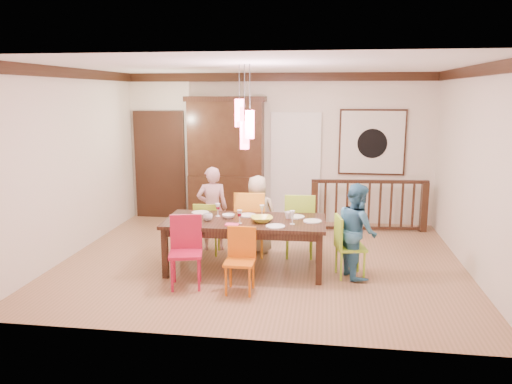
# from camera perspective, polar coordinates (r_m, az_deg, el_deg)

# --- Properties ---
(floor) EXTENTS (6.00, 6.00, 0.00)m
(floor) POSITION_cam_1_polar(r_m,az_deg,el_deg) (7.71, 0.64, -7.82)
(floor) COLOR #8F6945
(floor) RESTS_ON ground
(ceiling) EXTENTS (6.00, 6.00, 0.00)m
(ceiling) POSITION_cam_1_polar(r_m,az_deg,el_deg) (7.30, 0.69, 14.24)
(ceiling) COLOR white
(ceiling) RESTS_ON wall_back
(wall_back) EXTENTS (6.00, 0.00, 6.00)m
(wall_back) POSITION_cam_1_polar(r_m,az_deg,el_deg) (9.83, 2.53, 4.99)
(wall_back) COLOR beige
(wall_back) RESTS_ON floor
(wall_left) EXTENTS (0.00, 5.00, 5.00)m
(wall_left) POSITION_cam_1_polar(r_m,az_deg,el_deg) (8.30, -20.38, 3.14)
(wall_left) COLOR beige
(wall_left) RESTS_ON floor
(wall_right) EXTENTS (0.00, 5.00, 5.00)m
(wall_right) POSITION_cam_1_polar(r_m,az_deg,el_deg) (7.60, 23.74, 2.20)
(wall_right) COLOR beige
(wall_right) RESTS_ON floor
(crown_molding) EXTENTS (6.00, 5.00, 0.16)m
(crown_molding) POSITION_cam_1_polar(r_m,az_deg,el_deg) (7.30, 0.69, 13.61)
(crown_molding) COLOR black
(crown_molding) RESTS_ON wall_back
(panel_door) EXTENTS (1.04, 0.07, 2.24)m
(panel_door) POSITION_cam_1_polar(r_m,az_deg,el_deg) (10.34, -10.89, 2.87)
(panel_door) COLOR black
(panel_door) RESTS_ON wall_back
(white_doorway) EXTENTS (0.97, 0.05, 2.22)m
(white_doorway) POSITION_cam_1_polar(r_m,az_deg,el_deg) (9.82, 4.53, 2.61)
(white_doorway) COLOR silver
(white_doorway) RESTS_ON wall_back
(painting) EXTENTS (1.25, 0.06, 1.25)m
(painting) POSITION_cam_1_polar(r_m,az_deg,el_deg) (9.77, 13.13, 5.55)
(painting) COLOR black
(painting) RESTS_ON wall_back
(pendant_cluster) EXTENTS (0.27, 0.21, 1.14)m
(pendant_cluster) POSITION_cam_1_polar(r_m,az_deg,el_deg) (6.89, -1.31, 7.81)
(pendant_cluster) COLOR #FF4C69
(pendant_cluster) RESTS_ON ceiling
(dining_table) EXTENTS (2.29, 1.08, 0.75)m
(dining_table) POSITION_cam_1_polar(r_m,az_deg,el_deg) (7.12, -1.26, -3.79)
(dining_table) COLOR black
(dining_table) RESTS_ON floor
(chair_far_left) EXTENTS (0.40, 0.40, 0.84)m
(chair_far_left) POSITION_cam_1_polar(r_m,az_deg,el_deg) (7.94, -5.56, -3.67)
(chair_far_left) COLOR #86A421
(chair_far_left) RESTS_ON floor
(chair_far_mid) EXTENTS (0.50, 0.50, 1.04)m
(chair_far_mid) POSITION_cam_1_polar(r_m,az_deg,el_deg) (7.82, -0.63, -3.00)
(chair_far_mid) COLOR orange
(chair_far_mid) RESTS_ON floor
(chair_far_right) EXTENTS (0.48, 0.48, 1.01)m
(chair_far_right) POSITION_cam_1_polar(r_m,az_deg,el_deg) (7.80, 4.99, -3.20)
(chair_far_right) COLOR #8FC12B
(chair_far_right) RESTS_ON floor
(chair_near_left) EXTENTS (0.50, 0.50, 0.93)m
(chair_near_left) POSITION_cam_1_polar(r_m,az_deg,el_deg) (6.61, -8.05, -6.33)
(chair_near_left) COLOR #A81231
(chair_near_left) RESTS_ON floor
(chair_near_mid) EXTENTS (0.38, 0.38, 0.83)m
(chair_near_mid) POSITION_cam_1_polar(r_m,az_deg,el_deg) (6.39, -1.88, -7.41)
(chair_near_mid) COLOR #CE5E0C
(chair_near_mid) RESTS_ON floor
(chair_end_right) EXTENTS (0.46, 0.46, 0.86)m
(chair_end_right) POSITION_cam_1_polar(r_m,az_deg,el_deg) (7.04, 10.77, -5.65)
(chair_end_right) COLOR #97D029
(chair_end_right) RESTS_ON floor
(china_hutch) EXTENTS (1.56, 0.46, 2.46)m
(china_hutch) POSITION_cam_1_polar(r_m,az_deg,el_deg) (9.80, -3.43, 3.68)
(china_hutch) COLOR black
(china_hutch) RESTS_ON floor
(balustrade) EXTENTS (2.14, 0.28, 0.96)m
(balustrade) POSITION_cam_1_polar(r_m,az_deg,el_deg) (9.43, 12.79, -1.40)
(balustrade) COLOR black
(balustrade) RESTS_ON floor
(person_far_left) EXTENTS (0.57, 0.44, 1.37)m
(person_far_left) POSITION_cam_1_polar(r_m,az_deg,el_deg) (8.09, -5.01, -1.91)
(person_far_left) COLOR #DBA7B4
(person_far_left) RESTS_ON floor
(person_far_mid) EXTENTS (0.62, 0.41, 1.25)m
(person_far_mid) POSITION_cam_1_polar(r_m,az_deg,el_deg) (7.95, 0.17, -2.55)
(person_far_mid) COLOR #B9AC8C
(person_far_mid) RESTS_ON floor
(person_end_right) EXTENTS (0.68, 0.77, 1.32)m
(person_end_right) POSITION_cam_1_polar(r_m,az_deg,el_deg) (7.04, 11.47, -4.32)
(person_end_right) COLOR teal
(person_end_right) RESTS_ON floor
(serving_bowl) EXTENTS (0.38, 0.38, 0.08)m
(serving_bowl) POSITION_cam_1_polar(r_m,az_deg,el_deg) (6.97, 0.66, -3.13)
(serving_bowl) COLOR #D5D53C
(serving_bowl) RESTS_ON dining_table
(small_bowl) EXTENTS (0.23, 0.23, 0.06)m
(small_bowl) POSITION_cam_1_polar(r_m,az_deg,el_deg) (7.19, -3.17, -2.78)
(small_bowl) COLOR white
(small_bowl) RESTS_ON dining_table
(cup_left) EXTENTS (0.18, 0.18, 0.11)m
(cup_left) POSITION_cam_1_polar(r_m,az_deg,el_deg) (7.06, -5.52, -2.87)
(cup_left) COLOR silver
(cup_left) RESTS_ON dining_table
(cup_right) EXTENTS (0.14, 0.14, 0.10)m
(cup_right) POSITION_cam_1_polar(r_m,az_deg,el_deg) (7.16, 3.71, -2.66)
(cup_right) COLOR silver
(cup_right) RESTS_ON dining_table
(plate_far_left) EXTENTS (0.26, 0.26, 0.01)m
(plate_far_left) POSITION_cam_1_polar(r_m,az_deg,el_deg) (7.54, -6.38, -2.34)
(plate_far_left) COLOR white
(plate_far_left) RESTS_ON dining_table
(plate_far_mid) EXTENTS (0.26, 0.26, 0.01)m
(plate_far_mid) POSITION_cam_1_polar(r_m,az_deg,el_deg) (7.33, -0.99, -2.66)
(plate_far_mid) COLOR white
(plate_far_mid) RESTS_ON dining_table
(plate_far_right) EXTENTS (0.26, 0.26, 0.01)m
(plate_far_right) POSITION_cam_1_polar(r_m,az_deg,el_deg) (7.26, 4.55, -2.83)
(plate_far_right) COLOR white
(plate_far_right) RESTS_ON dining_table
(plate_near_left) EXTENTS (0.26, 0.26, 0.01)m
(plate_near_left) POSITION_cam_1_polar(r_m,az_deg,el_deg) (6.98, -7.81, -3.48)
(plate_near_left) COLOR white
(plate_near_left) RESTS_ON dining_table
(plate_near_mid) EXTENTS (0.26, 0.26, 0.01)m
(plate_near_mid) POSITION_cam_1_polar(r_m,az_deg,el_deg) (6.73, 2.22, -3.93)
(plate_near_mid) COLOR white
(plate_near_mid) RESTS_ON dining_table
(plate_end_right) EXTENTS (0.26, 0.26, 0.01)m
(plate_end_right) POSITION_cam_1_polar(r_m,az_deg,el_deg) (7.04, 6.48, -3.32)
(plate_end_right) COLOR white
(plate_end_right) RESTS_ON dining_table
(wine_glass_a) EXTENTS (0.08, 0.08, 0.19)m
(wine_glass_a) POSITION_cam_1_polar(r_m,az_deg,el_deg) (7.30, -4.38, -2.05)
(wine_glass_a) COLOR #590C19
(wine_glass_a) RESTS_ON dining_table
(wine_glass_b) EXTENTS (0.08, 0.08, 0.19)m
(wine_glass_b) POSITION_cam_1_polar(r_m,az_deg,el_deg) (7.19, 0.69, -2.23)
(wine_glass_b) COLOR silver
(wine_glass_b) RESTS_ON dining_table
(wine_glass_c) EXTENTS (0.08, 0.08, 0.19)m
(wine_glass_c) POSITION_cam_1_polar(r_m,az_deg,el_deg) (6.87, -1.89, -2.85)
(wine_glass_c) COLOR #590C19
(wine_glass_c) RESTS_ON dining_table
(wine_glass_d) EXTENTS (0.08, 0.08, 0.19)m
(wine_glass_d) POSITION_cam_1_polar(r_m,az_deg,el_deg) (6.85, 4.18, -2.92)
(wine_glass_d) COLOR silver
(wine_glass_d) RESTS_ON dining_table
(napkin) EXTENTS (0.18, 0.14, 0.01)m
(napkin) POSITION_cam_1_polar(r_m,az_deg,el_deg) (6.81, -2.75, -3.75)
(napkin) COLOR #D83359
(napkin) RESTS_ON dining_table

